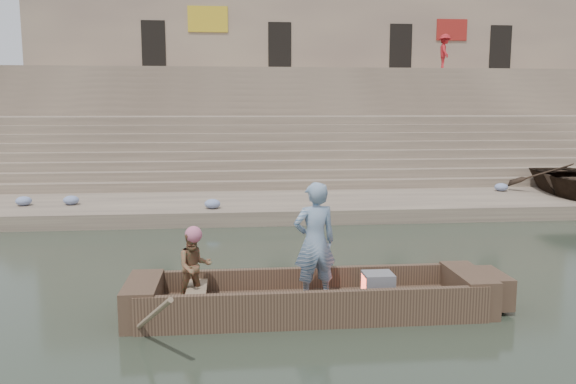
{
  "coord_description": "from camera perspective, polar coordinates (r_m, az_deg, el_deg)",
  "views": [
    {
      "loc": [
        -4.81,
        -9.11,
        3.2
      ],
      "look_at": [
        -3.62,
        2.89,
        1.4
      ],
      "focal_mm": 35.79,
      "sensor_mm": 36.0,
      "label": 1
    }
  ],
  "objects": [
    {
      "name": "ground",
      "position": [
        10.79,
        21.43,
        -9.37
      ],
      "size": [
        120.0,
        120.0,
        0.0
      ],
      "primitive_type": "plane",
      "color": "#283326",
      "rests_on": "ground"
    },
    {
      "name": "lower_landing",
      "position": [
        18.03,
        9.91,
        -1.23
      ],
      "size": [
        32.0,
        4.0,
        0.4
      ],
      "primitive_type": "cube",
      "color": "gray",
      "rests_on": "ground"
    },
    {
      "name": "mid_landing",
      "position": [
        25.14,
        5.4,
        4.34
      ],
      "size": [
        32.0,
        3.0,
        2.8
      ],
      "primitive_type": "cube",
      "color": "gray",
      "rests_on": "ground"
    },
    {
      "name": "upper_landing",
      "position": [
        31.98,
        3.02,
        7.39
      ],
      "size": [
        32.0,
        3.0,
        5.2
      ],
      "primitive_type": "cube",
      "color": "gray",
      "rests_on": "ground"
    },
    {
      "name": "ghat_steps",
      "position": [
        26.77,
        4.72,
        5.45
      ],
      "size": [
        32.0,
        11.0,
        5.2
      ],
      "color": "gray",
      "rests_on": "ground"
    },
    {
      "name": "building_wall",
      "position": [
        36.01,
        2.08,
        12.3
      ],
      "size": [
        32.0,
        5.07,
        11.2
      ],
      "color": "tan",
      "rests_on": "ground"
    },
    {
      "name": "main_rowboat",
      "position": [
        9.12,
        2.21,
        -11.31
      ],
      "size": [
        5.0,
        1.3,
        0.22
      ],
      "primitive_type": "cube",
      "color": "brown",
      "rests_on": "ground"
    },
    {
      "name": "rowboat_trim",
      "position": [
        9.08,
        3.55,
        -10.1
      ],
      "size": [
        6.04,
        2.63,
        1.79
      ],
      "color": "brown",
      "rests_on": "ground"
    },
    {
      "name": "standing_man",
      "position": [
        8.82,
        2.67,
        -4.98
      ],
      "size": [
        0.75,
        0.57,
        1.85
      ],
      "primitive_type": "imported",
      "rotation": [
        0.0,
        0.0,
        3.35
      ],
      "color": "navy",
      "rests_on": "main_rowboat"
    },
    {
      "name": "rowing_man",
      "position": [
        8.94,
        -9.28,
        -7.32
      ],
      "size": [
        0.64,
        0.56,
        1.12
      ],
      "primitive_type": "imported",
      "rotation": [
        0.0,
        0.0,
        0.29
      ],
      "color": "#236B39",
      "rests_on": "main_rowboat"
    },
    {
      "name": "television",
      "position": [
        9.22,
        8.86,
        -9.15
      ],
      "size": [
        0.46,
        0.42,
        0.4
      ],
      "color": "slate",
      "rests_on": "main_rowboat"
    },
    {
      "name": "pedestrian",
      "position": [
        33.46,
        15.3,
        13.27
      ],
      "size": [
        0.94,
        1.36,
        1.93
      ],
      "primitive_type": "imported",
      "rotation": [
        0.0,
        0.0,
        1.37
      ],
      "color": "#B01D22",
      "rests_on": "upper_landing"
    },
    {
      "name": "cloth_bundles",
      "position": [
        17.48,
        0.41,
        -0.3
      ],
      "size": [
        17.6,
        2.87,
        0.26
      ],
      "color": "#3F5999",
      "rests_on": "lower_landing"
    }
  ]
}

